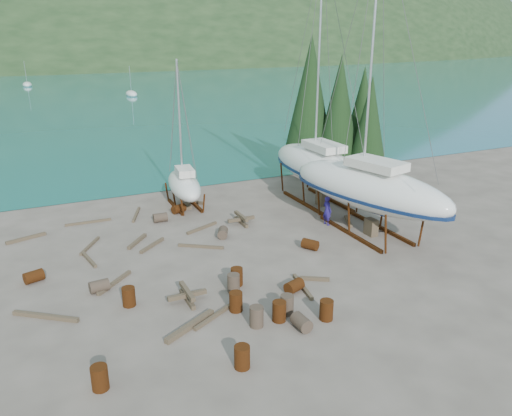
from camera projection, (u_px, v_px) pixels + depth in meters
name	position (u px, v px, depth m)	size (l,w,h in m)	color
ground	(263.00, 266.00, 25.88)	(600.00, 600.00, 0.00)	#564C43
bay_water	(31.00, 56.00, 295.34)	(700.00, 700.00, 0.00)	teal
far_hill	(31.00, 55.00, 299.61)	(800.00, 360.00, 110.00)	black
far_house_right	(123.00, 58.00, 199.49)	(6.60, 5.60, 5.60)	beige
cypress_near_right	(339.00, 110.00, 39.26)	(3.60, 3.60, 10.00)	black
cypress_mid_right	(370.00, 123.00, 38.44)	(3.06, 3.06, 8.50)	black
cypress_back_left	(310.00, 97.00, 40.09)	(4.14, 4.14, 11.50)	black
cypress_far_right	(362.00, 113.00, 41.51)	(3.24, 3.24, 9.00)	black
moored_boat_mid	(131.00, 94.00, 98.20)	(2.00, 5.00, 6.05)	white
moored_boat_far	(27.00, 85.00, 116.64)	(2.00, 5.00, 6.05)	white
large_sailboat_near	(368.00, 187.00, 29.45)	(5.91, 11.69, 17.69)	white
large_sailboat_far	(319.00, 166.00, 34.72)	(3.12, 10.63, 16.81)	white
small_sailboat_shore	(184.00, 184.00, 34.22)	(2.64, 6.37, 9.91)	white
worker	(327.00, 211.00, 31.26)	(0.68, 0.45, 1.87)	navy
drum_0	(100.00, 378.00, 16.75)	(0.58, 0.58, 0.88)	#5A2F0F
drum_1	(301.00, 322.00, 20.26)	(0.58, 0.58, 0.88)	#2D2823
drum_2	(34.00, 276.00, 24.12)	(0.58, 0.58, 0.88)	#5A2F0F
drum_3	(242.00, 357.00, 17.84)	(0.58, 0.58, 0.88)	#5A2F0F
drum_4	(179.00, 209.00, 33.53)	(0.58, 0.58, 0.88)	#5A2F0F
drum_5	(257.00, 317.00, 20.40)	(0.58, 0.58, 0.88)	#2D2823
drum_6	(310.00, 244.00, 27.82)	(0.58, 0.58, 0.88)	#5A2F0F
drum_7	(326.00, 310.00, 20.89)	(0.58, 0.58, 0.88)	#5A2F0F
drum_8	(129.00, 297.00, 21.96)	(0.58, 0.58, 0.88)	#5A2F0F
drum_9	(160.00, 218.00, 31.92)	(0.58, 0.58, 0.88)	#2D2823
drum_10	(279.00, 311.00, 20.79)	(0.58, 0.58, 0.88)	#5A2F0F
drum_11	(223.00, 233.00, 29.49)	(0.58, 0.58, 0.88)	#2D2823
drum_12	(294.00, 286.00, 23.19)	(0.58, 0.58, 0.88)	#5A2F0F
drum_13	(236.00, 302.00, 21.54)	(0.58, 0.58, 0.88)	#5A2F0F
drum_14	(237.00, 277.00, 23.78)	(0.58, 0.58, 0.88)	#5A2F0F
drum_15	(99.00, 286.00, 23.20)	(0.58, 0.58, 0.88)	#2D2823
drum_16	(287.00, 305.00, 21.30)	(0.58, 0.58, 0.88)	#2D2823
drum_17	(233.00, 283.00, 23.16)	(0.58, 0.58, 0.88)	#2D2823
timber_0	(88.00, 222.00, 31.74)	(0.14, 2.82, 0.14)	brown
timber_1	(348.00, 221.00, 31.82)	(0.19, 1.81, 0.19)	brown
timber_2	(26.00, 238.00, 29.18)	(0.19, 2.28, 0.19)	brown
timber_3	(216.00, 315.00, 21.19)	(0.15, 2.69, 0.15)	brown
timber_4	(152.00, 245.00, 28.22)	(0.17, 2.15, 0.17)	brown
timber_5	(303.00, 287.00, 23.58)	(0.16, 2.47, 0.16)	brown
timber_6	(192.00, 201.00, 35.61)	(0.19, 1.91, 0.19)	brown
timber_7	(315.00, 279.00, 24.33)	(0.17, 1.43, 0.17)	brown
timber_8	(137.00, 241.00, 28.73)	(0.19, 2.08, 0.19)	brown
timber_9	(136.00, 214.00, 33.11)	(0.15, 2.72, 0.15)	brown
timber_10	(202.00, 228.00, 30.78)	(0.16, 2.43, 0.16)	brown
timber_11	(201.00, 246.00, 28.09)	(0.15, 2.62, 0.15)	brown
timber_12	(115.00, 283.00, 23.96)	(0.17, 2.50, 0.17)	brown
timber_14	(46.00, 316.00, 21.06)	(0.18, 3.05, 0.18)	brown
timber_15	(90.00, 246.00, 28.19)	(0.15, 2.45, 0.15)	brown
timber_16	(190.00, 326.00, 20.33)	(0.23, 2.75, 0.23)	brown
timber_17	(89.00, 259.00, 26.46)	(0.16, 2.19, 0.16)	brown
timber_pile_fore	(187.00, 295.00, 22.37)	(1.80, 1.80, 0.60)	brown
timber_pile_aft	(241.00, 219.00, 31.61)	(1.80, 1.80, 0.60)	brown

